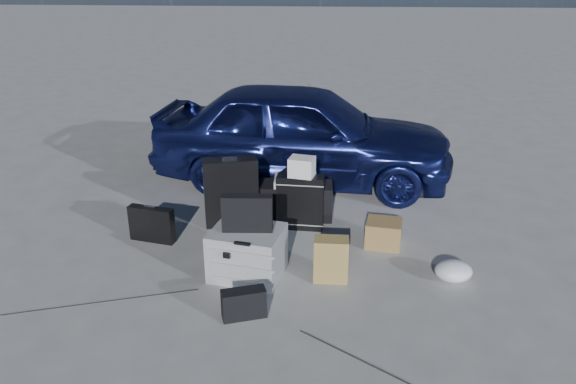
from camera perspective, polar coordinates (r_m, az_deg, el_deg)
The scene contains 15 objects.
ground at distance 5.04m, azimuth -1.14°, elevation -8.76°, with size 60.00×60.00×0.00m, color #9E9E99.
car at distance 6.97m, azimuth 1.52°, elevation 5.98°, with size 1.47×3.65×1.25m, color navy.
pelican_case at distance 5.00m, azimuth -4.15°, elevation -6.16°, with size 0.61×0.50×0.44m, color #929497.
laptop_bag at distance 4.82m, azimuth -4.17°, elevation -2.17°, with size 0.43×0.11×0.33m, color black.
briefcase at distance 5.75m, azimuth -13.67°, elevation -3.20°, with size 0.46×0.10×0.36m, color black.
suitcase_left at distance 5.90m, azimuth -5.81°, elevation -0.00°, with size 0.56×0.20×0.73m, color black.
suitcase_right at distance 5.81m, azimuth 1.24°, elevation -1.04°, with size 0.48×0.17×0.58m, color black.
white_carton at distance 5.67m, azimuth 1.41°, elevation 2.57°, with size 0.25×0.20×0.20m, color silver.
duffel_bag at distance 6.09m, azimuth 0.85°, elevation -0.86°, with size 0.77×0.33×0.39m, color black.
flat_box_white at distance 6.00m, azimuth 0.77°, elevation 1.18°, with size 0.45×0.34×0.08m, color silver.
flat_box_black at distance 5.99m, azimuth 0.84°, elevation 1.87°, with size 0.30×0.21×0.06m, color black.
kraft_bag at distance 4.94m, azimuth 4.39°, elevation -6.83°, with size 0.30×0.18×0.40m, color #A68348.
cardboard_box at distance 5.61m, azimuth 9.68°, elevation -4.13°, with size 0.34×0.30×0.26m, color olive.
plastic_bag at distance 5.17m, azimuth 16.46°, elevation -7.70°, with size 0.33×0.28×0.18m, color silver.
messenger_bag at distance 4.50m, azimuth -4.51°, elevation -11.25°, with size 0.35×0.13×0.24m, color black.
Camera 1 is at (0.40, -4.28, 2.63)m, focal length 35.00 mm.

